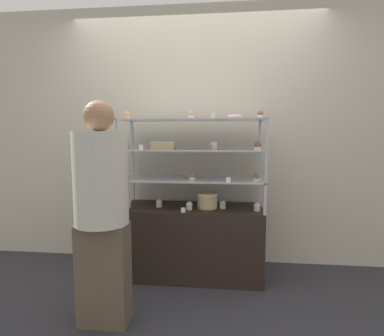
{
  "coord_description": "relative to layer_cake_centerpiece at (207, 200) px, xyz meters",
  "views": [
    {
      "loc": [
        0.28,
        -2.69,
        1.3
      ],
      "look_at": [
        0.0,
        0.0,
        1.02
      ],
      "focal_mm": 28.0,
      "sensor_mm": 36.0,
      "label": 1
    }
  ],
  "objects": [
    {
      "name": "ground_plane",
      "position": [
        -0.14,
        0.04,
        -0.73
      ],
      "size": [
        20.0,
        20.0,
        0.0
      ],
      "primitive_type": "plane",
      "color": "#2D2D33"
    },
    {
      "name": "back_wall",
      "position": [
        -0.14,
        0.43,
        0.57
      ],
      "size": [
        8.0,
        0.05,
        2.6
      ],
      "color": "beige",
      "rests_on": "ground_plane"
    },
    {
      "name": "display_base",
      "position": [
        -0.14,
        0.04,
        -0.4
      ],
      "size": [
        1.28,
        0.49,
        0.66
      ],
      "color": "black",
      "rests_on": "ground_plane"
    },
    {
      "name": "display_riser_lower",
      "position": [
        -0.14,
        0.04,
        0.18
      ],
      "size": [
        1.28,
        0.49,
        0.27
      ],
      "color": "#B7B7BC",
      "rests_on": "display_base"
    },
    {
      "name": "display_riser_middle",
      "position": [
        -0.14,
        0.04,
        0.45
      ],
      "size": [
        1.28,
        0.49,
        0.27
      ],
      "color": "#B7B7BC",
      "rests_on": "display_riser_lower"
    },
    {
      "name": "display_riser_upper",
      "position": [
        -0.14,
        0.04,
        0.71
      ],
      "size": [
        1.28,
        0.49,
        0.27
      ],
      "color": "#B7B7BC",
      "rests_on": "display_riser_middle"
    },
    {
      "name": "layer_cake_centerpiece",
      "position": [
        0.0,
        0.0,
        0.0
      ],
      "size": [
        0.19,
        0.19,
        0.14
      ],
      "color": "#DBBC84",
      "rests_on": "display_base"
    },
    {
      "name": "sheet_cake_frosted",
      "position": [
        -0.4,
        0.01,
        0.5
      ],
      "size": [
        0.21,
        0.12,
        0.07
      ],
      "color": "#DBBC84",
      "rests_on": "display_riser_middle"
    },
    {
      "name": "cupcake_0",
      "position": [
        -0.71,
        -0.08,
        -0.03
      ],
      "size": [
        0.06,
        0.06,
        0.07
      ],
      "color": "#CCB28C",
      "rests_on": "display_base"
    },
    {
      "name": "cupcake_1",
      "position": [
        -0.44,
        -0.01,
        -0.03
      ],
      "size": [
        0.06,
        0.06,
        0.07
      ],
      "color": "beige",
      "rests_on": "display_base"
    },
    {
      "name": "cupcake_2",
      "position": [
        -0.16,
        -0.08,
        -0.03
      ],
      "size": [
        0.06,
        0.06,
        0.07
      ],
      "color": "white",
      "rests_on": "display_base"
    },
    {
      "name": "cupcake_3",
      "position": [
        0.14,
        -0.0,
        -0.03
      ],
      "size": [
        0.06,
        0.06,
        0.07
      ],
      "color": "white",
      "rests_on": "display_base"
    },
    {
      "name": "cupcake_4",
      "position": [
        0.44,
        -0.06,
        -0.03
      ],
      "size": [
        0.06,
        0.06,
        0.07
      ],
      "color": "beige",
      "rests_on": "display_base"
    },
    {
      "name": "price_tag_0",
      "position": [
        -0.19,
        -0.19,
        -0.05
      ],
      "size": [
        0.04,
        0.0,
        0.04
      ],
      "color": "white",
      "rests_on": "display_base"
    },
    {
      "name": "cupcake_5",
      "position": [
        -0.73,
        -0.08,
        0.23
      ],
      "size": [
        0.06,
        0.06,
        0.07
      ],
      "color": "#CCB28C",
      "rests_on": "display_riser_lower"
    },
    {
      "name": "cupcake_6",
      "position": [
        -0.13,
        -0.07,
        0.23
      ],
      "size": [
        0.06,
        0.06,
        0.07
      ],
      "color": "beige",
      "rests_on": "display_riser_lower"
    },
    {
      "name": "cupcake_7",
      "position": [
        0.42,
        -0.08,
        0.23
      ],
      "size": [
        0.06,
        0.06,
        0.07
      ],
      "color": "beige",
      "rests_on": "display_riser_lower"
    },
    {
      "name": "price_tag_1",
      "position": [
        0.18,
        -0.19,
        0.22
      ],
      "size": [
        0.04,
        0.0,
        0.04
      ],
      "color": "white",
      "rests_on": "display_riser_lower"
    },
    {
      "name": "cupcake_8",
      "position": [
        -0.71,
        -0.08,
        0.5
      ],
      "size": [
        0.06,
        0.06,
        0.07
      ],
      "color": "#CCB28C",
      "rests_on": "display_riser_middle"
    },
    {
      "name": "cupcake_9",
      "position": [
        0.06,
        -0.06,
        0.5
      ],
      "size": [
        0.06,
        0.06,
        0.07
      ],
      "color": "#CCB28C",
      "rests_on": "display_riser_middle"
    },
    {
      "name": "cupcake_10",
      "position": [
        0.42,
        -0.1,
        0.5
      ],
      "size": [
        0.06,
        0.06,
        0.07
      ],
      "color": "white",
      "rests_on": "display_riser_middle"
    },
    {
      "name": "price_tag_2",
      "position": [
        -0.55,
        -0.19,
        0.48
      ],
      "size": [
        0.04,
        0.0,
        0.04
      ],
      "color": "white",
      "rests_on": "display_riser_middle"
    },
    {
      "name": "cupcake_11",
      "position": [
        -0.72,
        -0.04,
        0.76
      ],
      "size": [
        0.05,
        0.05,
        0.07
      ],
      "color": "#CCB28C",
      "rests_on": "display_riser_upper"
    },
    {
      "name": "cupcake_12",
      "position": [
        -0.15,
        -0.03,
        0.76
      ],
      "size": [
        0.05,
        0.05,
        0.07
      ],
      "color": "white",
      "rests_on": "display_riser_upper"
    },
    {
      "name": "cupcake_13",
      "position": [
        0.45,
        -0.02,
        0.76
      ],
      "size": [
        0.05,
        0.05,
        0.07
      ],
      "color": "white",
      "rests_on": "display_riser_upper"
    },
    {
      "name": "price_tag_3",
      "position": [
        0.05,
        -0.19,
        0.75
      ],
      "size": [
        0.04,
        0.0,
        0.04
      ],
      "color": "white",
      "rests_on": "display_riser_upper"
    },
    {
      "name": "donut_glazed",
      "position": [
        0.24,
        0.06,
        0.75
      ],
      "size": [
        0.14,
        0.14,
        0.04
      ],
      "color": "#EFB2BC",
      "rests_on": "display_riser_upper"
    },
    {
      "name": "customer_figure",
      "position": [
        -0.67,
        -0.75,
        0.09
      ],
      "size": [
        0.36,
        0.36,
        1.54
      ],
      "color": "brown",
      "rests_on": "ground_plane"
    }
  ]
}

